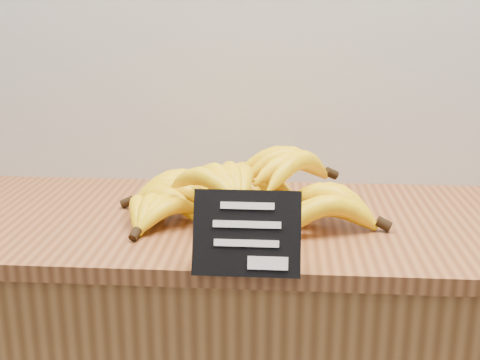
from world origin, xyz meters
name	(u,v)px	position (x,y,z in m)	size (l,w,h in m)	color
counter_top	(242,223)	(0.08, 2.75, 0.92)	(1.49, 0.54, 0.03)	brown
chalkboard_sign	(247,233)	(0.11, 2.49, 0.99)	(0.17, 0.01, 0.14)	black
banana_pile	(242,191)	(0.08, 2.75, 0.98)	(0.57, 0.43, 0.12)	yellow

